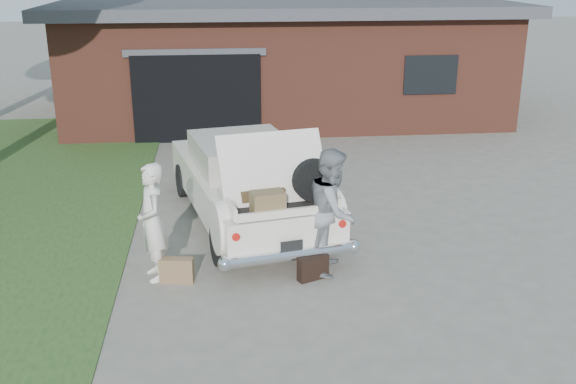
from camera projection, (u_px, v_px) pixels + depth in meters
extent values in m
plane|color=gray|center=(292.00, 276.00, 9.91)|extent=(90.00, 90.00, 0.00)
cube|color=brown|center=(282.00, 61.00, 20.33)|extent=(12.00, 7.00, 3.00)
cube|color=#4C4C51|center=(282.00, 5.00, 19.79)|extent=(12.80, 7.80, 0.30)
cube|color=black|center=(197.00, 98.00, 16.96)|extent=(3.20, 0.30, 2.20)
cube|color=#4C4C51|center=(195.00, 52.00, 16.52)|extent=(3.50, 0.12, 0.18)
cube|color=black|center=(430.00, 75.00, 17.35)|extent=(1.40, 0.08, 1.00)
cylinder|color=#38281E|center=(397.00, 4.00, 23.89)|extent=(0.44, 0.44, 5.85)
cube|color=white|center=(247.00, 188.00, 11.83)|extent=(2.81, 5.14, 0.63)
cube|color=#BAB0A4|center=(242.00, 153.00, 11.91)|extent=(1.97, 2.23, 0.51)
cube|color=black|center=(230.00, 141.00, 12.75)|extent=(1.49, 0.39, 0.43)
cube|color=black|center=(256.00, 169.00, 11.08)|extent=(1.49, 0.39, 0.43)
cylinder|color=black|center=(220.00, 245.00, 10.18)|extent=(0.34, 0.67, 0.64)
cylinder|color=black|center=(326.00, 231.00, 10.68)|extent=(0.34, 0.67, 0.64)
cylinder|color=black|center=(183.00, 180.00, 13.16)|extent=(0.34, 0.67, 0.64)
cylinder|color=black|center=(267.00, 172.00, 13.66)|extent=(0.34, 0.67, 0.64)
cylinder|color=silver|center=(291.00, 255.00, 9.67)|extent=(1.99, 0.58, 0.18)
cylinder|color=#A5140F|center=(235.00, 236.00, 9.38)|extent=(0.13, 0.12, 0.12)
cylinder|color=#A5140F|center=(342.00, 223.00, 9.84)|extent=(0.13, 0.12, 0.12)
cube|color=black|center=(292.00, 246.00, 9.60)|extent=(0.33, 0.09, 0.17)
cube|color=black|center=(278.00, 204.00, 10.06)|extent=(1.70, 1.36, 0.04)
cube|color=white|center=(227.00, 204.00, 9.80)|extent=(0.28, 1.06, 0.18)
cube|color=white|center=(327.00, 193.00, 10.25)|extent=(0.28, 1.06, 0.18)
cube|color=white|center=(289.00, 213.00, 9.56)|extent=(1.54, 0.38, 0.12)
cube|color=white|center=(273.00, 168.00, 10.12)|extent=(1.72, 0.92, 0.99)
cube|color=#513B22|center=(260.00, 194.00, 10.13)|extent=(0.74, 0.56, 0.22)
cube|color=brown|center=(268.00, 203.00, 9.60)|extent=(0.52, 0.40, 0.32)
cube|color=black|center=(279.00, 194.00, 10.23)|extent=(0.54, 0.41, 0.15)
cube|color=#99824D|center=(279.00, 180.00, 10.27)|extent=(0.51, 0.39, 0.16)
cylinder|color=black|center=(314.00, 180.00, 10.06)|extent=(0.66, 0.28, 0.64)
imported|color=silver|center=(152.00, 222.00, 9.58)|extent=(0.57, 0.72, 1.73)
imported|color=gray|center=(333.00, 211.00, 9.83)|extent=(0.97, 1.09, 1.87)
cube|color=olive|center=(177.00, 270.00, 9.65)|extent=(0.50, 0.22, 0.37)
cube|color=black|center=(313.00, 268.00, 9.75)|extent=(0.49, 0.33, 0.36)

